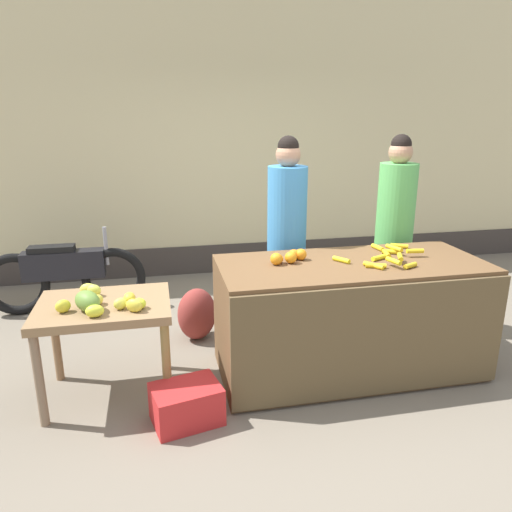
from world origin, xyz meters
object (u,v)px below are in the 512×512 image
at_px(produce_sack, 197,314).
at_px(produce_crate, 187,404).
at_px(vendor_woman_green_shirt, 394,234).
at_px(parked_motorcycle, 65,274).
at_px(vendor_woman_blue_shirt, 287,240).

bearing_deg(produce_sack, produce_crate, -98.61).
distance_m(vendor_woman_green_shirt, produce_crate, 2.44).
bearing_deg(parked_motorcycle, produce_sack, -36.29).
relative_size(vendor_woman_blue_shirt, vendor_woman_green_shirt, 1.00).
relative_size(parked_motorcycle, produce_sack, 3.35).
bearing_deg(produce_sack, vendor_woman_green_shirt, -2.81).
height_order(vendor_woman_green_shirt, produce_crate, vendor_woman_green_shirt).
relative_size(vendor_woman_green_shirt, parked_motorcycle, 1.13).
bearing_deg(produce_crate, parked_motorcycle, 116.47).
relative_size(vendor_woman_blue_shirt, produce_sack, 3.78).
distance_m(produce_crate, produce_sack, 1.25).
xyz_separation_m(parked_motorcycle, produce_sack, (1.26, -0.92, -0.16)).
distance_m(vendor_woman_green_shirt, produce_sack, 1.95).
distance_m(vendor_woman_green_shirt, parked_motorcycle, 3.29).
height_order(vendor_woman_green_shirt, parked_motorcycle, vendor_woman_green_shirt).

